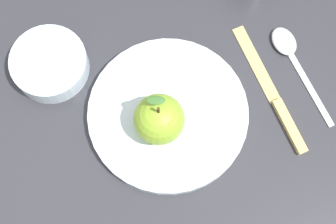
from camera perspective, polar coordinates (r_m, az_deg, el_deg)
The scene contains 6 objects.
ground_plane at distance 0.73m, azimuth 1.96°, elevation -1.20°, with size 2.40×2.40×0.00m, color #2D2D33.
dinner_plate at distance 0.72m, azimuth -0.00°, elevation -0.22°, with size 0.23×0.23×0.02m.
apple at distance 0.68m, azimuth -1.07°, elevation -0.66°, with size 0.07×0.07×0.09m.
side_bowl at distance 0.76m, azimuth -13.28°, elevation 5.39°, with size 0.11×0.11×0.03m.
knife at distance 0.75m, azimuth 12.06°, elevation 1.35°, with size 0.21×0.05×0.01m.
spoon at distance 0.78m, azimuth 13.65°, elevation 6.59°, with size 0.17×0.05×0.01m.
Camera 1 is at (-0.18, 0.08, 0.70)m, focal length 53.88 mm.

